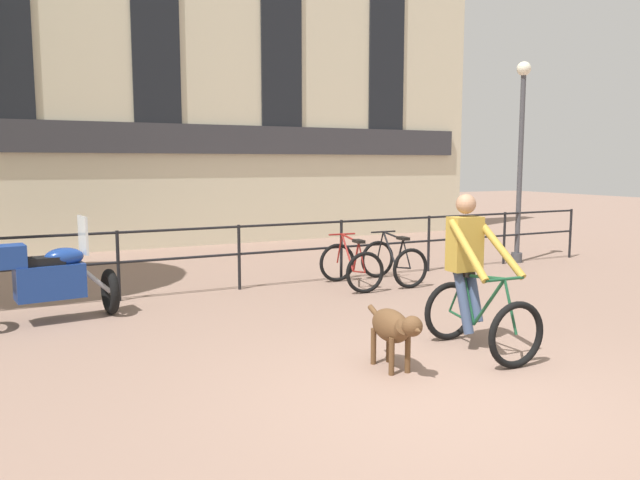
% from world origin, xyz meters
% --- Properties ---
extents(ground_plane, '(60.00, 60.00, 0.00)m').
position_xyz_m(ground_plane, '(0.00, 0.00, 0.00)').
color(ground_plane, '#8E7060').
extents(canal_railing, '(15.05, 0.05, 1.05)m').
position_xyz_m(canal_railing, '(-0.00, 5.20, 0.71)').
color(canal_railing, black).
rests_on(canal_railing, ground_plane).
extents(building_facade, '(18.00, 0.72, 10.31)m').
position_xyz_m(building_facade, '(0.00, 10.99, 5.13)').
color(building_facade, beige).
rests_on(building_facade, ground_plane).
extents(cyclist_with_bike, '(0.73, 1.20, 1.70)m').
position_xyz_m(cyclist_with_bike, '(1.17, 0.95, 0.76)').
color(cyclist_with_bike, black).
rests_on(cyclist_with_bike, ground_plane).
extents(dog, '(0.31, 0.98, 0.62)m').
position_xyz_m(dog, '(0.02, 0.77, 0.43)').
color(dog, brown).
rests_on(dog, ground_plane).
extents(parked_motorcycle, '(1.67, 0.80, 1.35)m').
position_xyz_m(parked_motorcycle, '(-2.87, 4.33, 0.56)').
color(parked_motorcycle, black).
rests_on(parked_motorcycle, ground_plane).
extents(parked_bicycle_near_lamp, '(0.74, 1.15, 0.86)m').
position_xyz_m(parked_bicycle_near_lamp, '(1.69, 4.54, 0.36)').
color(parked_bicycle_near_lamp, black).
rests_on(parked_bicycle_near_lamp, ground_plane).
extents(parked_bicycle_mid_left, '(0.69, 1.13, 0.86)m').
position_xyz_m(parked_bicycle_mid_left, '(2.53, 4.54, 0.36)').
color(parked_bicycle_mid_left, black).
rests_on(parked_bicycle_mid_left, ground_plane).
extents(street_lamp, '(0.28, 0.28, 4.02)m').
position_xyz_m(street_lamp, '(6.01, 5.23, 2.27)').
color(street_lamp, '#424247').
rests_on(street_lamp, ground_plane).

